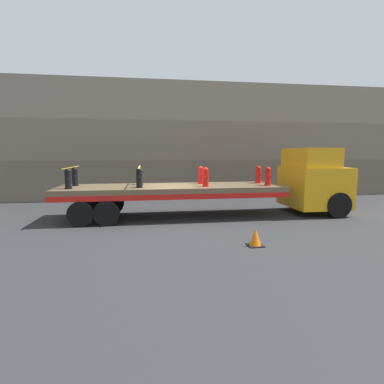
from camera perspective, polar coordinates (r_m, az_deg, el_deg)
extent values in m
plane|color=#2D2D30|center=(12.24, -3.80, -4.76)|extent=(120.00, 120.00, 0.00)
cube|color=#665B4C|center=(18.23, -5.52, 2.69)|extent=(60.00, 3.00, 2.20)
cube|color=#756B5B|center=(18.33, -5.64, 9.59)|extent=(60.00, 3.00, 2.20)
cube|color=gray|center=(18.70, -5.75, 16.30)|extent=(60.00, 3.00, 2.20)
cube|color=orange|center=(13.98, 22.14, 0.94)|extent=(2.23, 2.50, 1.70)
cube|color=orange|center=(13.80, 21.59, 6.10)|extent=(1.56, 2.30, 0.80)
cube|color=black|center=(14.28, 24.32, 2.32)|extent=(0.89, 2.20, 0.95)
cylinder|color=black|center=(13.28, 26.08, -2.28)|extent=(1.03, 0.28, 1.03)
cylinder|color=black|center=(15.27, 21.01, -0.86)|extent=(1.03, 0.28, 1.03)
cube|color=brown|center=(12.04, -3.85, 0.77)|extent=(8.85, 2.41, 0.19)
cube|color=red|center=(10.92, -3.32, -0.95)|extent=(8.85, 0.08, 0.20)
cube|color=red|center=(13.22, -4.28, 0.49)|extent=(8.85, 0.08, 0.20)
cylinder|color=black|center=(11.11, -15.95, -3.89)|extent=(0.91, 0.30, 0.91)
cylinder|color=black|center=(13.28, -14.77, -2.05)|extent=(0.91, 0.30, 0.91)
cylinder|color=black|center=(11.26, -20.43, -3.93)|extent=(0.91, 0.30, 0.91)
cylinder|color=black|center=(13.40, -18.54, -2.10)|extent=(0.91, 0.30, 0.91)
cylinder|color=black|center=(11.80, -22.46, 0.64)|extent=(0.28, 0.28, 0.03)
cylinder|color=black|center=(11.78, -22.53, 2.00)|extent=(0.23, 0.23, 0.59)
sphere|color=black|center=(11.75, -22.61, 3.67)|extent=(0.22, 0.22, 0.22)
cylinder|color=black|center=(11.61, -22.74, 2.27)|extent=(0.10, 0.11, 0.10)
cylinder|color=black|center=(11.93, -22.36, 2.41)|extent=(0.10, 0.11, 0.10)
cylinder|color=black|center=(12.83, -21.35, 1.19)|extent=(0.28, 0.28, 0.03)
cylinder|color=black|center=(12.81, -21.41, 2.44)|extent=(0.23, 0.23, 0.59)
sphere|color=black|center=(12.78, -21.48, 3.98)|extent=(0.22, 0.22, 0.22)
cylinder|color=black|center=(12.64, -21.59, 2.69)|extent=(0.10, 0.11, 0.10)
cylinder|color=black|center=(12.96, -21.26, 2.81)|extent=(0.10, 0.11, 0.10)
cylinder|color=black|center=(11.47, -9.99, 0.90)|extent=(0.28, 0.28, 0.03)
cylinder|color=black|center=(11.44, -10.02, 2.31)|extent=(0.23, 0.23, 0.59)
sphere|color=black|center=(11.41, -10.06, 4.03)|extent=(0.22, 0.22, 0.22)
cylinder|color=black|center=(11.26, -10.05, 2.59)|extent=(0.10, 0.11, 0.10)
cylinder|color=black|center=(11.60, -10.01, 2.73)|extent=(0.10, 0.11, 0.10)
cylinder|color=black|center=(12.52, -9.89, 1.44)|extent=(0.28, 0.28, 0.03)
cylinder|color=black|center=(12.50, -9.92, 2.73)|extent=(0.23, 0.23, 0.59)
sphere|color=black|center=(12.47, -9.95, 4.30)|extent=(0.22, 0.22, 0.22)
cylinder|color=black|center=(12.32, -9.94, 2.99)|extent=(0.10, 0.11, 0.10)
cylinder|color=black|center=(12.66, -9.91, 3.11)|extent=(0.10, 0.11, 0.10)
cylinder|color=red|center=(11.69, 2.61, 1.13)|extent=(0.28, 0.28, 0.03)
cylinder|color=red|center=(11.66, 2.62, 2.50)|extent=(0.23, 0.23, 0.59)
sphere|color=red|center=(11.64, 2.63, 4.20)|extent=(0.22, 0.22, 0.22)
cylinder|color=red|center=(11.49, 2.78, 2.79)|extent=(0.10, 0.11, 0.10)
cylinder|color=red|center=(11.82, 2.46, 2.92)|extent=(0.10, 0.11, 0.10)
cylinder|color=red|center=(12.73, 1.67, 1.64)|extent=(0.28, 0.28, 0.03)
cylinder|color=red|center=(12.70, 1.68, 2.90)|extent=(0.23, 0.23, 0.59)
sphere|color=red|center=(12.68, 1.68, 4.46)|extent=(0.22, 0.22, 0.22)
cylinder|color=red|center=(12.53, 1.82, 3.17)|extent=(0.10, 0.11, 0.10)
cylinder|color=red|center=(12.86, 1.54, 3.28)|extent=(0.10, 0.11, 0.10)
cylinder|color=red|center=(12.44, 14.21, 1.29)|extent=(0.28, 0.28, 0.03)
cylinder|color=red|center=(12.42, 14.25, 2.58)|extent=(0.23, 0.23, 0.59)
sphere|color=red|center=(12.39, 14.30, 4.17)|extent=(0.22, 0.22, 0.22)
cylinder|color=red|center=(12.26, 14.56, 2.85)|extent=(0.10, 0.11, 0.10)
cylinder|color=red|center=(12.56, 13.96, 2.97)|extent=(0.10, 0.11, 0.10)
cylinder|color=red|center=(13.42, 12.45, 1.77)|extent=(0.28, 0.28, 0.03)
cylinder|color=red|center=(13.40, 12.48, 2.96)|extent=(0.23, 0.23, 0.59)
sphere|color=red|center=(13.38, 12.52, 4.44)|extent=(0.22, 0.22, 0.22)
cylinder|color=red|center=(13.24, 12.75, 3.22)|extent=(0.10, 0.11, 0.10)
cylinder|color=red|center=(13.55, 12.23, 3.32)|extent=(0.10, 0.11, 0.10)
cube|color=yellow|center=(12.26, -22.05, 4.36)|extent=(0.05, 2.61, 0.01)
cube|color=yellow|center=(11.94, -10.01, 4.72)|extent=(0.05, 2.61, 0.01)
cube|color=black|center=(8.68, 11.93, -9.90)|extent=(0.43, 0.43, 0.03)
cone|color=orange|center=(8.61, 11.98, -8.33)|extent=(0.33, 0.33, 0.47)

